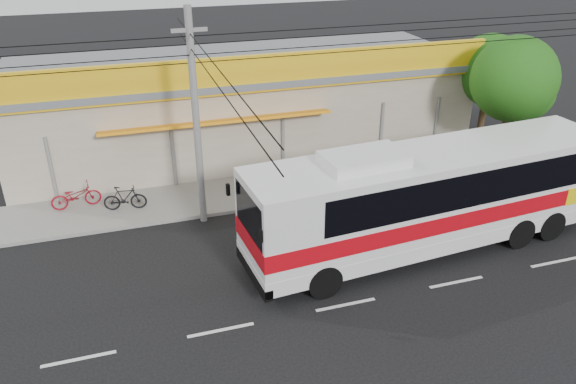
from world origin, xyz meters
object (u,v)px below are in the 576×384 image
at_px(tree_near, 517,82).
at_px(tree_far, 492,72).
at_px(motorbike_red, 76,196).
at_px(motorbike_dark, 125,198).
at_px(coach_bus, 436,192).
at_px(utility_pole, 191,48).

bearing_deg(tree_near, tree_far, 73.47).
xyz_separation_m(motorbike_red, tree_far, (20.14, 1.15, 3.27)).
bearing_deg(tree_near, motorbike_dark, 176.69).
distance_m(motorbike_dark, tree_far, 18.62).
height_order(coach_bus, tree_near, tree_near).
relative_size(motorbike_dark, utility_pole, 0.05).
distance_m(motorbike_dark, tree_near, 17.75).
distance_m(motorbike_dark, utility_pole, 7.02).
bearing_deg(tree_near, utility_pole, -177.66).
bearing_deg(coach_bus, tree_near, 31.74).
distance_m(utility_pole, tree_far, 15.98).
relative_size(motorbike_dark, tree_near, 0.27).
bearing_deg(utility_pole, motorbike_red, 153.58).
height_order(utility_pole, tree_far, utility_pole).
xyz_separation_m(coach_bus, tree_near, (6.76, 5.00, 2.05)).
relative_size(motorbike_red, tree_far, 0.34).
relative_size(coach_bus, utility_pole, 0.41).
height_order(coach_bus, motorbike_dark, coach_bus).
relative_size(motorbike_red, motorbike_dark, 1.14).
xyz_separation_m(tree_near, tree_far, (0.88, 2.96, -0.35)).
height_order(coach_bus, utility_pole, utility_pole).
xyz_separation_m(coach_bus, tree_far, (7.64, 7.96, 1.70)).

